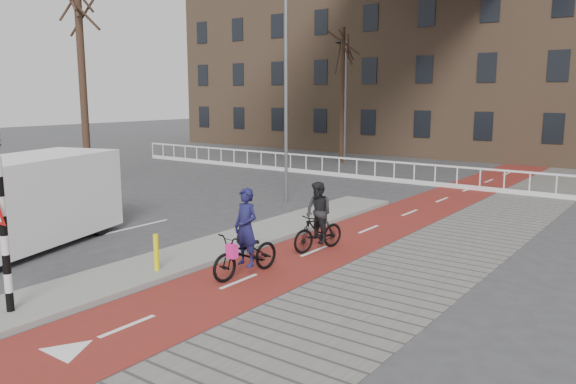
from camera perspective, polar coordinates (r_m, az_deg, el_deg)
The scene contains 15 objects.
ground at distance 12.35m, azimuth -16.62°, elevation -9.83°, with size 120.00×120.00×0.00m, color #38383A.
bike_lane at distance 19.09m, azimuth 11.03°, elevation -2.59°, with size 2.50×60.00×0.01m, color maroon.
sidewalk at distance 18.12m, azimuth 19.06°, elevation -3.64°, with size 3.00×60.00×0.01m, color slate.
curb_island at distance 15.39m, azimuth -6.28°, elevation -5.30°, with size 1.80×16.00×0.12m, color gray.
traffic_signal at distance 11.31m, azimuth -27.15°, elevation -1.86°, with size 0.80×0.80×3.68m.
bollard at distance 13.14m, azimuth -13.24°, elevation -6.00°, with size 0.12×0.12×0.84m, color #F3ED0D.
cyclist_near at distance 12.75m, azimuth -4.28°, elevation -5.57°, with size 0.87×2.00×2.01m.
cyclist_far at distance 14.74m, azimuth 3.10°, elevation -3.10°, with size 0.89×1.74×1.82m.
van at distance 16.42m, azimuth -25.64°, elevation -0.88°, with size 3.82×6.09×2.44m.
railing at distance 28.15m, azimuth 5.20°, elevation 2.18°, with size 28.00×0.10×0.99m.
townhouse_row at distance 41.00m, azimuth 19.19°, elevation 14.62°, with size 46.00×10.00×15.90m.
tree_left at distance 24.90m, azimuth -20.12°, elevation 10.14°, with size 0.31×0.31×8.87m, color #311D15.
tree_mid at distance 33.92m, azimuth 5.53°, elevation 9.68°, with size 0.25×0.25×7.92m, color #311D15.
streetlight_near at distance 21.16m, azimuth -0.20°, elevation 9.65°, with size 0.12×0.12×7.96m, color slate.
streetlight_left at distance 35.00m, azimuth 5.86°, elevation 9.09°, with size 0.12×0.12×7.21m, color slate.
Camera 1 is at (9.38, -6.90, 4.09)m, focal length 35.00 mm.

